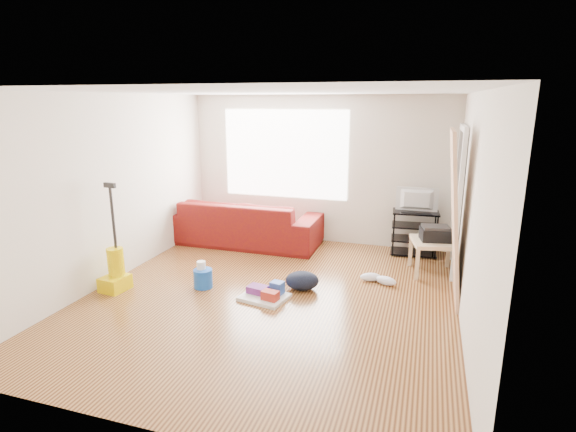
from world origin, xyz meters
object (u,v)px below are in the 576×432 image
(tv_stand, at_px, (414,232))
(bucket, at_px, (204,287))
(vacuum, at_px, (115,271))
(sofa, at_px, (244,243))
(backpack, at_px, (302,289))
(cleaning_tray, at_px, (266,294))
(side_table, at_px, (434,246))

(tv_stand, distance_m, bucket, 3.42)
(bucket, height_order, vacuum, vacuum)
(sofa, bearing_deg, tv_stand, -174.54)
(bucket, relative_size, backpack, 0.57)
(cleaning_tray, distance_m, vacuum, 2.00)
(vacuum, bearing_deg, backpack, 23.59)
(sofa, bearing_deg, cleaning_tray, 119.51)
(bucket, xyz_separation_m, cleaning_tray, (0.91, -0.08, 0.06))
(sofa, relative_size, backpack, 5.96)
(sofa, height_order, cleaning_tray, sofa)
(backpack, bearing_deg, cleaning_tray, -145.33)
(side_table, height_order, cleaning_tray, side_table)
(tv_stand, bearing_deg, sofa, -178.77)
(tv_stand, distance_m, backpack, 2.33)
(side_table, distance_m, vacuum, 4.36)
(cleaning_tray, relative_size, vacuum, 0.45)
(bucket, relative_size, vacuum, 0.18)
(side_table, height_order, bucket, side_table)
(sofa, xyz_separation_m, backpack, (1.49, -1.60, 0.00))
(bucket, distance_m, backpack, 1.31)
(bucket, relative_size, cleaning_tray, 0.40)
(sofa, relative_size, side_table, 3.64)
(tv_stand, height_order, bucket, tv_stand)
(tv_stand, xyz_separation_m, cleaning_tray, (-1.68, -2.28, -0.30))
(sofa, distance_m, bucket, 1.95)
(tv_stand, xyz_separation_m, side_table, (0.30, -0.76, 0.05))
(side_table, bearing_deg, backpack, -145.75)
(bucket, bearing_deg, cleaning_tray, -5.05)
(vacuum, bearing_deg, sofa, 76.61)
(side_table, relative_size, cleaning_tray, 1.14)
(tv_stand, relative_size, side_table, 1.03)
(cleaning_tray, bearing_deg, backpack, 49.30)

